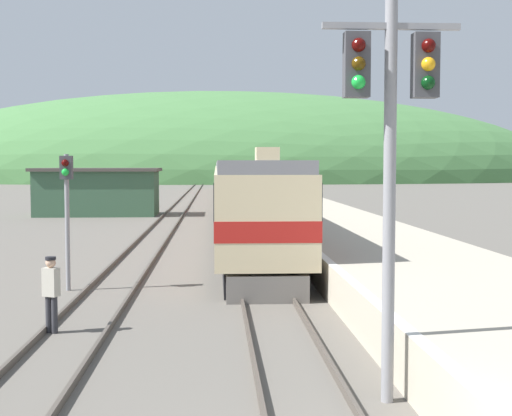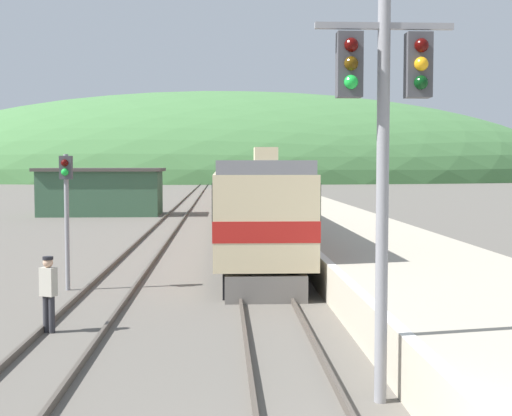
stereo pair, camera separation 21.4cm
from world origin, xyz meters
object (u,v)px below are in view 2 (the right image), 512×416
Objects in this scene: signal_post_siding at (66,193)px; track_worker at (48,289)px; express_train_lead_car at (252,205)px; signal_mast_main at (383,122)px; carriage_second at (239,187)px; carriage_fourth at (231,176)px; carriage_third at (234,180)px.

signal_post_siding is 2.37× the size of track_worker.
express_train_lead_car is 2.97× the size of signal_mast_main.
signal_post_siding is at bearing -101.09° from carriage_second.
express_train_lead_car reaches higher than track_worker.
express_train_lead_car is at bearing -90.00° from carriage_fourth.
signal_mast_main is at bearing -85.77° from express_train_lead_car.
carriage_fourth is (0.00, 70.12, -0.01)m from express_train_lead_car.
carriage_second is at bearing 78.91° from signal_post_siding.
signal_post_siding is (-5.95, -77.68, 0.81)m from carriage_fourth.
signal_mast_main is 9.00m from track_worker.
express_train_lead_car is at bearing 51.81° from signal_post_siding.
carriage_fourth is at bearing 86.43° from track_worker.
carriage_third is at bearing 90.00° from express_train_lead_car.
signal_post_siding reaches higher than track_worker.
signal_mast_main is (1.34, -40.95, 2.37)m from carriage_second.
express_train_lead_car is 46.45m from carriage_third.
signal_post_siding reaches higher than carriage_fourth.
carriage_third and carriage_fourth have the same top height.
express_train_lead_car is 0.90× the size of carriage_fourth.
signal_post_siding is (-5.95, -7.56, 0.80)m from express_train_lead_car.
track_worker is (-5.19, -59.53, -1.15)m from carriage_third.
track_worker is (-6.53, 5.10, -3.52)m from signal_mast_main.
carriage_fourth is (0.00, 23.67, 0.00)m from carriage_third.
signal_mast_main reaches higher than carriage_second.
express_train_lead_car is at bearing 68.37° from track_worker.
carriage_second is 12.99× the size of track_worker.
signal_mast_main reaches higher than carriage_third.
express_train_lead_car is 11.71× the size of track_worker.
carriage_fourth is 3.29× the size of signal_mast_main.
track_worker is (-5.19, -35.86, -1.15)m from carriage_second.
carriage_third is 5.48× the size of signal_post_siding.
carriage_fourth is (0.00, 47.34, 0.00)m from carriage_second.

